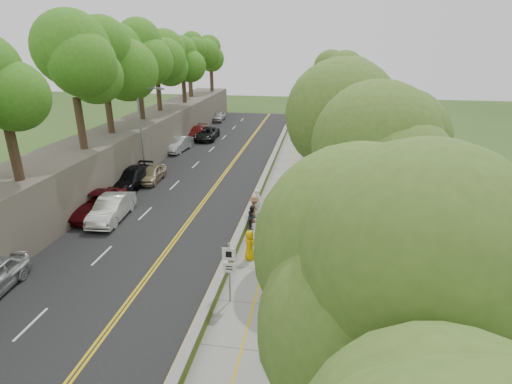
# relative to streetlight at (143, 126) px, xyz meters

# --- Properties ---
(ground) EXTENTS (140.00, 140.00, 0.00)m
(ground) POSITION_rel_streetlight_xyz_m (10.46, -14.00, -4.64)
(ground) COLOR #33511E
(ground) RESTS_ON ground
(road) EXTENTS (11.20, 66.00, 0.04)m
(road) POSITION_rel_streetlight_xyz_m (5.06, 1.00, -4.62)
(road) COLOR black
(road) RESTS_ON ground
(sidewalk) EXTENTS (4.20, 66.00, 0.05)m
(sidewalk) POSITION_rel_streetlight_xyz_m (13.01, 1.00, -4.61)
(sidewalk) COLOR gray
(sidewalk) RESTS_ON ground
(jersey_barrier) EXTENTS (0.42, 66.00, 0.60)m
(jersey_barrier) POSITION_rel_streetlight_xyz_m (10.71, 1.00, -4.34)
(jersey_barrier) COLOR #ACED1E
(jersey_barrier) RESTS_ON ground
(rock_embankment) EXTENTS (5.00, 66.00, 4.00)m
(rock_embankment) POSITION_rel_streetlight_xyz_m (-3.04, 1.00, -2.64)
(rock_embankment) COLOR #595147
(rock_embankment) RESTS_ON ground
(chainlink_fence) EXTENTS (0.04, 66.00, 2.00)m
(chainlink_fence) POSITION_rel_streetlight_xyz_m (15.11, 1.00, -3.64)
(chainlink_fence) COLOR slate
(chainlink_fence) RESTS_ON ground
(trees_embankment) EXTENTS (6.40, 66.00, 13.00)m
(trees_embankment) POSITION_rel_streetlight_xyz_m (-2.54, 1.00, 5.86)
(trees_embankment) COLOR #458B20
(trees_embankment) RESTS_ON rock_embankment
(trees_fenceside) EXTENTS (7.00, 66.00, 14.00)m
(trees_fenceside) POSITION_rel_streetlight_xyz_m (17.46, 1.00, 2.36)
(trees_fenceside) COLOR #5B7F2D
(trees_fenceside) RESTS_ON ground
(streetlight) EXTENTS (2.52, 0.22, 8.00)m
(streetlight) POSITION_rel_streetlight_xyz_m (0.00, 0.00, 0.00)
(streetlight) COLOR gray
(streetlight) RESTS_ON ground
(signpost) EXTENTS (0.62, 0.09, 3.10)m
(signpost) POSITION_rel_streetlight_xyz_m (11.51, -17.02, -2.68)
(signpost) COLOR gray
(signpost) RESTS_ON sidewalk
(construction_barrel) EXTENTS (0.55, 0.55, 0.91)m
(construction_barrel) POSITION_rel_streetlight_xyz_m (13.91, 5.23, -4.14)
(construction_barrel) COLOR orange
(construction_barrel) RESTS_ON sidewalk
(concrete_block) EXTENTS (1.49, 1.26, 0.86)m
(concrete_block) POSITION_rel_streetlight_xyz_m (13.66, -15.46, -4.16)
(concrete_block) COLOR slate
(concrete_block) RESTS_ON sidewalk
(car_1) EXTENTS (2.11, 5.03, 1.62)m
(car_1) POSITION_rel_streetlight_xyz_m (1.46, -9.28, -3.79)
(car_1) COLOR white
(car_1) RESTS_ON road
(car_2) EXTENTS (2.65, 5.60, 1.55)m
(car_2) POSITION_rel_streetlight_xyz_m (-0.14, -8.55, -3.83)
(car_2) COLOR #5A0E14
(car_2) RESTS_ON road
(car_3) EXTENTS (2.32, 5.52, 1.59)m
(car_3) POSITION_rel_streetlight_xyz_m (-0.14, -3.00, -3.80)
(car_3) COLOR black
(car_3) RESTS_ON road
(car_4) EXTENTS (1.74, 4.06, 1.37)m
(car_4) POSITION_rel_streetlight_xyz_m (1.00, -1.35, -3.92)
(car_4) COLOR #C4B090
(car_4) RESTS_ON road
(car_5) EXTENTS (2.08, 4.84, 1.55)m
(car_5) POSITION_rel_streetlight_xyz_m (-0.14, 8.74, -3.83)
(car_5) COLOR silver
(car_5) RESTS_ON road
(car_6) EXTENTS (2.66, 5.30, 1.44)m
(car_6) POSITION_rel_streetlight_xyz_m (1.46, 14.53, -3.88)
(car_6) COLOR black
(car_6) RESTS_ON road
(car_7) EXTENTS (2.45, 5.06, 1.42)m
(car_7) POSITION_rel_streetlight_xyz_m (0.10, 15.03, -3.89)
(car_7) COLOR maroon
(car_7) RESTS_ON road
(car_8) EXTENTS (1.85, 4.33, 1.46)m
(car_8) POSITION_rel_streetlight_xyz_m (-0.14, 26.39, -3.87)
(car_8) COLOR #B2B2B6
(car_8) RESTS_ON road
(painter_0) EXTENTS (0.70, 0.94, 1.75)m
(painter_0) POSITION_rel_streetlight_xyz_m (11.74, -13.00, -3.72)
(painter_0) COLOR #EBB800
(painter_0) RESTS_ON sidewalk
(painter_1) EXTENTS (0.68, 0.81, 1.89)m
(painter_1) POSITION_rel_streetlight_xyz_m (11.21, -6.91, -3.64)
(painter_1) COLOR white
(painter_1) RESTS_ON sidewalk
(painter_2) EXTENTS (0.73, 0.86, 1.56)m
(painter_2) POSITION_rel_streetlight_xyz_m (11.21, -9.03, -3.81)
(painter_2) COLOR black
(painter_2) RESTS_ON sidewalk
(painter_3) EXTENTS (0.75, 1.24, 1.86)m
(painter_3) POSITION_rel_streetlight_xyz_m (11.21, -8.12, -3.66)
(painter_3) COLOR #986440
(painter_3) RESTS_ON sidewalk
(person_far) EXTENTS (0.97, 0.47, 1.62)m
(person_far) POSITION_rel_streetlight_xyz_m (13.26, 13.30, -3.78)
(person_far) COLOR black
(person_far) RESTS_ON sidewalk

